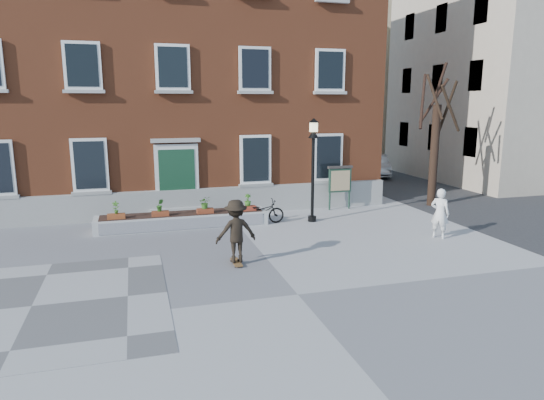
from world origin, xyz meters
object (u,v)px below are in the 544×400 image
object	(u,v)px
parked_car	(375,165)
bystander	(440,213)
bicycle	(261,212)
lamp_post	(313,156)
skateboarder	(236,231)
notice_board	(340,180)

from	to	relation	value
parked_car	bystander	size ratio (longest dim) A/B	2.30
parked_car	bicycle	bearing A→B (deg)	-116.78
parked_car	lamp_post	size ratio (longest dim) A/B	1.00
skateboarder	bicycle	bearing A→B (deg)	66.53
bystander	parked_car	bearing A→B (deg)	-58.60
notice_board	bicycle	bearing A→B (deg)	-158.59
bystander	lamp_post	world-z (taller)	lamp_post
bystander	notice_board	distance (m)	5.24
parked_car	lamp_post	bearing A→B (deg)	-109.94
lamp_post	notice_board	size ratio (longest dim) A/B	2.10
bicycle	skateboarder	xyz separation A→B (m)	(-1.86, -4.29, 0.51)
parked_car	skateboarder	size ratio (longest dim) A/B	2.10
bicycle	skateboarder	size ratio (longest dim) A/B	0.94
notice_board	bystander	bearing A→B (deg)	-74.13
bystander	skateboarder	xyz separation A→B (m)	(-7.14, -0.77, 0.12)
notice_board	lamp_post	bearing A→B (deg)	-138.13
lamp_post	bicycle	bearing A→B (deg)	175.17
bicycle	skateboarder	bearing A→B (deg)	157.16
lamp_post	skateboarder	xyz separation A→B (m)	(-3.84, -4.12, -1.57)
bicycle	bystander	distance (m)	6.35
bicycle	notice_board	distance (m)	4.21
lamp_post	skateboarder	world-z (taller)	lamp_post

